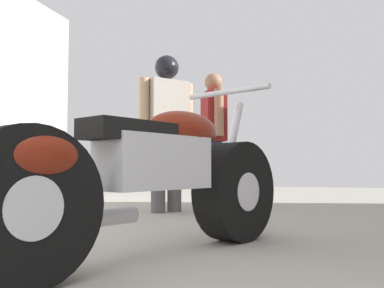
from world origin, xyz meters
The scene contains 4 objects.
ground_plane centered at (0.00, 3.03, 0.00)m, with size 15.96×15.96×0.00m, color #9E998E.
motorcycle_maroon_cruiser centered at (0.11, 1.84, 0.42)m, with size 1.12×2.05×1.01m.
mechanic_in_blue centered at (-0.25, 4.93, 0.96)m, with size 0.42×0.65×1.69m.
mechanic_with_helmet centered at (-0.62, 4.19, 1.05)m, with size 0.53×0.59×1.76m.
Camera 1 is at (0.94, -0.23, 0.48)m, focal length 39.32 mm.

